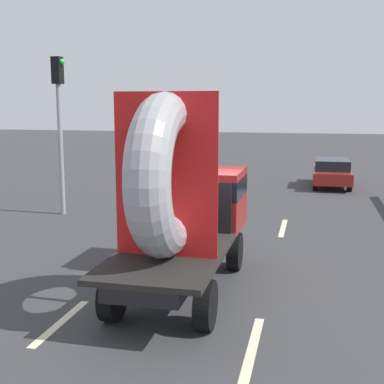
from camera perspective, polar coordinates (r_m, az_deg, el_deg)
name	(u,v)px	position (r m, az deg, el deg)	size (l,w,h in m)	color
ground_plane	(193,279)	(11.66, 0.10, -9.59)	(120.00, 120.00, 0.00)	#38383A
flatbed_truck	(183,200)	(10.56, -0.99, -0.90)	(2.02, 5.36, 4.07)	black
distant_sedan	(332,172)	(25.18, 15.14, 2.16)	(1.71, 4.00, 1.30)	black
traffic_light	(59,112)	(18.49, -14.40, 8.49)	(0.42, 0.36, 5.42)	gray
lane_dash_left_near	(61,322)	(9.79, -14.26, -13.74)	(2.05, 0.16, 0.01)	beige
lane_dash_left_far	(176,223)	(16.95, -1.74, -3.43)	(2.21, 0.16, 0.01)	beige
lane_dash_right_near	(252,347)	(8.70, 6.67, -16.62)	(2.30, 0.16, 0.01)	beige
lane_dash_right_far	(283,228)	(16.54, 10.00, -3.91)	(2.37, 0.16, 0.01)	beige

